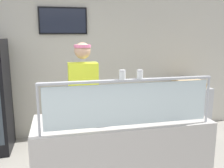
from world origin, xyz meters
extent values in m
plane|color=gray|center=(0.95, 1.00, 0.00)|extent=(12.00, 12.00, 0.00)
cube|color=beige|center=(0.95, 2.40, 1.35)|extent=(6.29, 0.08, 2.70)
cube|color=black|center=(0.43, 2.33, 2.09)|extent=(0.82, 0.04, 0.46)
cube|color=#1E2333|center=(0.43, 2.31, 2.09)|extent=(0.77, 0.01, 0.41)
cube|color=#BCB7B2|center=(0.95, 0.36, 0.47)|extent=(1.89, 0.72, 0.95)
cylinder|color=#B2B5BC|center=(0.10, 0.06, 1.20)|extent=(0.02, 0.02, 0.49)
cylinder|color=#B2B5BC|center=(1.79, 0.06, 1.20)|extent=(0.02, 0.02, 0.49)
cube|color=silver|center=(0.95, 0.06, 1.20)|extent=(1.63, 0.01, 0.41)
cube|color=#B2B5BC|center=(0.95, 0.06, 1.43)|extent=(1.69, 0.06, 0.02)
cylinder|color=#9EA0A8|center=(0.69, 0.38, 0.96)|extent=(0.48, 0.48, 0.01)
cylinder|color=tan|center=(0.69, 0.38, 0.97)|extent=(0.46, 0.46, 0.02)
cylinder|color=gold|center=(0.69, 0.38, 0.98)|extent=(0.40, 0.40, 0.01)
cube|color=#ADAFB7|center=(0.65, 0.36, 0.99)|extent=(0.15, 0.29, 0.01)
cylinder|color=white|center=(0.87, 0.06, 1.48)|extent=(0.06, 0.06, 0.07)
cylinder|color=white|center=(0.87, 0.06, 1.47)|extent=(0.05, 0.05, 0.05)
cylinder|color=silver|center=(0.87, 0.06, 1.53)|extent=(0.06, 0.06, 0.02)
cylinder|color=white|center=(1.04, 0.06, 1.48)|extent=(0.06, 0.06, 0.07)
cylinder|color=red|center=(1.04, 0.06, 1.47)|extent=(0.05, 0.05, 0.04)
cylinder|color=silver|center=(1.04, 0.06, 1.52)|extent=(0.06, 0.06, 0.02)
cylinder|color=#23232D|center=(0.50, 1.03, 0.47)|extent=(0.13, 0.13, 0.95)
cylinder|color=#23232D|center=(0.72, 1.03, 0.47)|extent=(0.13, 0.13, 0.95)
cube|color=#D8EA33|center=(0.61, 1.03, 1.23)|extent=(0.38, 0.21, 0.55)
sphere|color=tan|center=(0.61, 1.03, 1.66)|extent=(0.21, 0.21, 0.21)
cylinder|color=pink|center=(0.61, 1.03, 1.71)|extent=(0.21, 0.21, 0.04)
cylinder|color=tan|center=(0.79, 0.81, 1.13)|extent=(0.08, 0.34, 0.08)
cube|color=#B7BABF|center=(2.66, 1.91, 0.45)|extent=(0.70, 0.55, 0.90)
cube|color=tan|center=(2.66, 1.91, 0.93)|extent=(0.45, 0.45, 0.04)
cube|color=tan|center=(2.67, 1.91, 0.97)|extent=(0.45, 0.45, 0.04)
cube|color=tan|center=(2.64, 1.91, 1.02)|extent=(0.47, 0.47, 0.04)
camera|label=1|loc=(0.27, -2.13, 1.86)|focal=39.57mm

